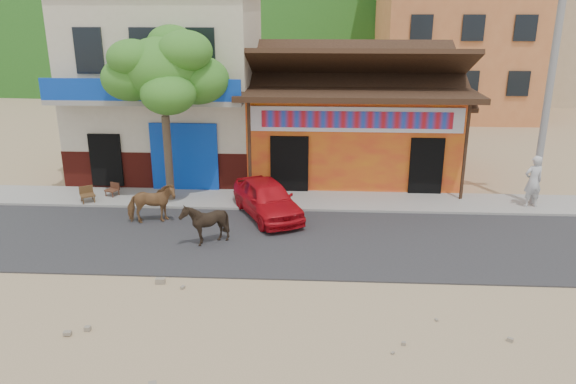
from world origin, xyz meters
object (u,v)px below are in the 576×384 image
at_px(cow_tan, 151,204).
at_px(red_car, 267,198).
at_px(cow_dark, 205,223).
at_px(pedestrian, 533,181).
at_px(tree, 165,116).
at_px(scooter, 256,190).
at_px(cafe_chair_right, 87,188).
at_px(utility_pole, 549,89).
at_px(cafe_chair_left, 111,184).

relative_size(cow_tan, red_car, 0.42).
xyz_separation_m(cow_dark, pedestrian, (10.62, 3.60, 0.34)).
bearing_deg(cow_tan, tree, -18.38).
height_order(scooter, cafe_chair_right, cafe_chair_right).
bearing_deg(utility_pole, scooter, -177.94).
bearing_deg(tree, cow_dark, -61.83).
xyz_separation_m(utility_pole, pedestrian, (-0.20, -0.30, -3.09)).
distance_m(red_car, pedestrian, 9.09).
xyz_separation_m(pedestrian, cafe_chair_right, (-15.45, -0.40, -0.40)).
xyz_separation_m(utility_pole, scooter, (-9.70, -0.35, -3.58)).
relative_size(utility_pole, scooter, 4.97).
bearing_deg(cafe_chair_left, red_car, 8.08).
distance_m(cow_tan, cafe_chair_right, 3.21).
relative_size(cow_tan, scooter, 0.95).
height_order(cow_tan, cow_dark, cow_dark).
xyz_separation_m(cow_dark, cafe_chair_right, (-4.83, 3.20, -0.07)).
bearing_deg(tree, utility_pole, 0.90).
bearing_deg(cafe_chair_left, cow_dark, -20.15).
xyz_separation_m(utility_pole, cafe_chair_left, (-15.02, 0.01, -3.57)).
height_order(utility_pole, scooter, utility_pole).
distance_m(utility_pole, scooter, 10.34).
bearing_deg(tree, cow_tan, -91.74).
relative_size(utility_pole, pedestrian, 4.41).
xyz_separation_m(cow_tan, cafe_chair_right, (-2.78, 1.61, -0.07)).
height_order(tree, pedestrian, tree).
bearing_deg(cow_dark, cafe_chair_left, -122.32).
height_order(utility_pole, pedestrian, utility_pole).
bearing_deg(cow_dark, cow_tan, -117.34).
xyz_separation_m(scooter, cafe_chair_left, (-5.32, 0.36, 0.01)).
relative_size(tree, cow_dark, 4.60).
bearing_deg(pedestrian, cafe_chair_left, -14.27).
bearing_deg(cafe_chair_right, cow_dark, -65.20).
height_order(utility_pole, red_car, utility_pole).
xyz_separation_m(cow_tan, cow_dark, (2.04, -1.59, 0.00)).
bearing_deg(utility_pole, cow_dark, -160.18).
xyz_separation_m(tree, cow_dark, (1.98, -3.70, -2.43)).
relative_size(scooter, cafe_chair_right, 1.60).
distance_m(red_car, scooter, 1.27).
bearing_deg(red_car, pedestrian, -18.57).
height_order(tree, cafe_chair_right, tree).
xyz_separation_m(scooter, cafe_chair_right, (-5.95, -0.35, 0.08)).
distance_m(utility_pole, red_car, 9.95).
bearing_deg(cafe_chair_right, scooter, -28.30).
relative_size(scooter, pedestrian, 0.89).
xyz_separation_m(utility_pole, red_car, (-9.20, -1.52, -3.46)).
bearing_deg(cow_tan, red_car, -94.48).
distance_m(tree, cafe_chair_right, 3.82).
bearing_deg(cow_tan, utility_pole, -96.48).
relative_size(pedestrian, cafe_chair_right, 1.80).
bearing_deg(utility_pole, cow_tan, -169.84).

